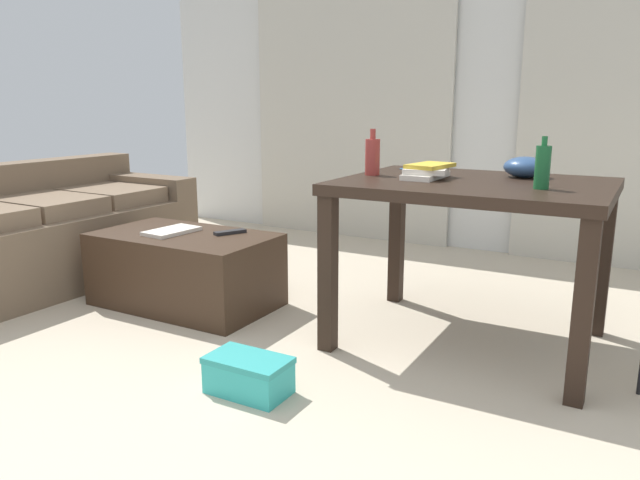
{
  "coord_description": "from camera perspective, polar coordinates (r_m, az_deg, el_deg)",
  "views": [
    {
      "loc": [
        1.15,
        -1.07,
        1.11
      ],
      "look_at": [
        -0.32,
        1.55,
        0.42
      ],
      "focal_mm": 33.95,
      "sensor_mm": 36.0,
      "label": 1
    }
  ],
  "objects": [
    {
      "name": "ground_plane",
      "position": [
        2.9,
        3.7,
        -9.59
      ],
      "size": [
        8.42,
        8.42,
        0.0
      ],
      "primitive_type": "plane",
      "color": "beige"
    },
    {
      "name": "wall_back",
      "position": [
        4.72,
        15.69,
        13.8
      ],
      "size": [
        5.76,
        0.1,
        2.44
      ],
      "primitive_type": "cube",
      "color": "silver",
      "rests_on": "ground"
    },
    {
      "name": "curtains",
      "position": [
        4.64,
        15.29,
        11.52
      ],
      "size": [
        3.94,
        0.03,
        2.06
      ],
      "color": "beige",
      "rests_on": "ground"
    },
    {
      "name": "couch",
      "position": [
        4.15,
        -24.81,
        0.49
      ],
      "size": [
        0.9,
        1.87,
        0.73
      ],
      "color": "brown",
      "rests_on": "ground"
    },
    {
      "name": "coffee_table",
      "position": [
        3.43,
        -12.56,
        -2.72
      ],
      "size": [
        0.98,
        0.57,
        0.4
      ],
      "color": "#382619",
      "rests_on": "ground"
    },
    {
      "name": "craft_table",
      "position": [
        2.81,
        14.28,
        3.3
      ],
      "size": [
        1.16,
        0.91,
        0.76
      ],
      "color": "black",
      "rests_on": "ground"
    },
    {
      "name": "bottle_near",
      "position": [
        2.6,
        20.25,
        6.5
      ],
      "size": [
        0.06,
        0.06,
        0.21
      ],
      "color": "#195B2D",
      "rests_on": "craft_table"
    },
    {
      "name": "bottle_far",
      "position": [
        2.93,
        4.97,
        7.87
      ],
      "size": [
        0.07,
        0.07,
        0.22
      ],
      "color": "#99332D",
      "rests_on": "craft_table"
    },
    {
      "name": "bowl",
      "position": [
        2.99,
        18.79,
        6.53
      ],
      "size": [
        0.2,
        0.2,
        0.1
      ],
      "primitive_type": "ellipsoid",
      "color": "#2D4C7A",
      "rests_on": "craft_table"
    },
    {
      "name": "book_stack",
      "position": [
        2.84,
        10.05,
        6.41
      ],
      "size": [
        0.23,
        0.3,
        0.07
      ],
      "color": "silver",
      "rests_on": "craft_table"
    },
    {
      "name": "scissors",
      "position": [
        3.22,
        8.33,
        6.67
      ],
      "size": [
        0.1,
        0.12,
        0.0
      ],
      "color": "#9EA0A5",
      "rests_on": "craft_table"
    },
    {
      "name": "tv_remote_primary",
      "position": [
        3.34,
        -8.48,
        0.74
      ],
      "size": [
        0.12,
        0.18,
        0.02
      ],
      "primitive_type": "cube",
      "rotation": [
        0.0,
        0.0,
        -0.47
      ],
      "color": "#232326",
      "rests_on": "coffee_table"
    },
    {
      "name": "magazine",
      "position": [
        3.42,
        -13.8,
        0.82
      ],
      "size": [
        0.2,
        0.31,
        0.02
      ],
      "primitive_type": "cube",
      "rotation": [
        0.0,
        0.0,
        -0.09
      ],
      "color": "silver",
      "rests_on": "coffee_table"
    },
    {
      "name": "shoebox",
      "position": [
        2.42,
        -6.75,
        -12.52
      ],
      "size": [
        0.32,
        0.19,
        0.15
      ],
      "color": "#33B2AD",
      "rests_on": "ground"
    }
  ]
}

